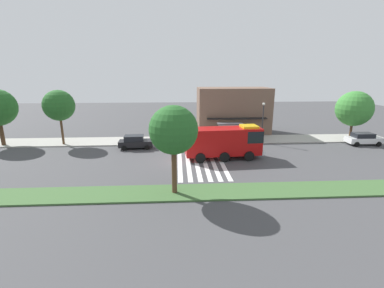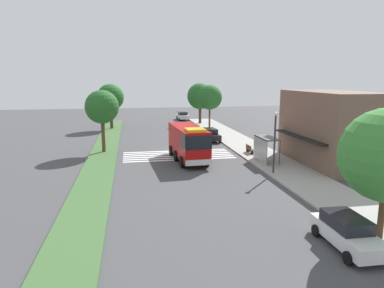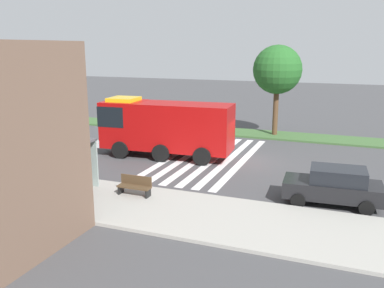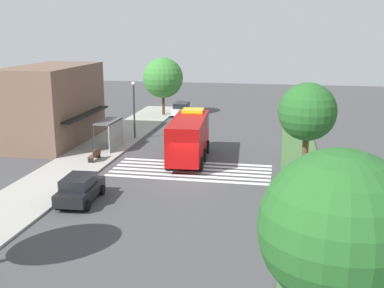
{
  "view_description": "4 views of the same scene",
  "coord_description": "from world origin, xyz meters",
  "px_view_note": "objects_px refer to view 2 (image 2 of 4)",
  "views": [
    {
      "loc": [
        -0.39,
        -27.71,
        9.36
      ],
      "look_at": [
        1.28,
        1.42,
        1.53
      ],
      "focal_mm": 24.9,
      "sensor_mm": 36.0,
      "label": 1
    },
    {
      "loc": [
        39.04,
        -5.07,
        8.4
      ],
      "look_at": [
        3.82,
        1.25,
        1.54
      ],
      "focal_mm": 32.45,
      "sensor_mm": 36.0,
      "label": 2
    },
    {
      "loc": [
        -6.12,
        23.96,
        6.92
      ],
      "look_at": [
        2.75,
        1.17,
        1.11
      ],
      "focal_mm": 38.45,
      "sensor_mm": 36.0,
      "label": 3
    },
    {
      "loc": [
        -31.65,
        -6.5,
        10.45
      ],
      "look_at": [
        3.17,
        0.12,
        1.79
      ],
      "focal_mm": 44.77,
      "sensor_mm": 36.0,
      "label": 4
    }
  ],
  "objects_px": {
    "parked_car_west": "(183,116)",
    "median_tree_west": "(102,107)",
    "street_lamp": "(275,137)",
    "sidewalk_tree_west": "(210,97)",
    "fire_truck": "(189,142)",
    "parked_car_east": "(347,232)",
    "median_tree_far_west": "(110,97)",
    "sidewalk_tree_far_west": "(200,96)",
    "bus_stop_shelter": "(264,144)",
    "bench_near_shelter": "(250,149)",
    "parked_car_mid": "(210,135)"
  },
  "relations": [
    {
      "from": "parked_car_west",
      "to": "median_tree_far_west",
      "type": "distance_m",
      "value": 17.83
    },
    {
      "from": "sidewalk_tree_far_west",
      "to": "bus_stop_shelter",
      "type": "bearing_deg",
      "value": 0.56
    },
    {
      "from": "sidewalk_tree_far_west",
      "to": "median_tree_west",
      "type": "relative_size",
      "value": 1.05
    },
    {
      "from": "fire_truck",
      "to": "bus_stop_shelter",
      "type": "xyz_separation_m",
      "value": [
        1.97,
        7.22,
        -0.15
      ]
    },
    {
      "from": "parked_car_mid",
      "to": "bench_near_shelter",
      "type": "relative_size",
      "value": 2.72
    },
    {
      "from": "parked_car_west",
      "to": "sidewalk_tree_far_west",
      "type": "distance_m",
      "value": 8.29
    },
    {
      "from": "fire_truck",
      "to": "street_lamp",
      "type": "height_order",
      "value": "street_lamp"
    },
    {
      "from": "bus_stop_shelter",
      "to": "fire_truck",
      "type": "bearing_deg",
      "value": -105.28
    },
    {
      "from": "fire_truck",
      "to": "street_lamp",
      "type": "relative_size",
      "value": 1.62
    },
    {
      "from": "sidewalk_tree_far_west",
      "to": "median_tree_far_west",
      "type": "xyz_separation_m",
      "value": [
        3.95,
        -15.74,
        0.16
      ]
    },
    {
      "from": "parked_car_west",
      "to": "sidewalk_tree_west",
      "type": "xyz_separation_m",
      "value": [
        14.53,
        2.2,
        4.43
      ]
    },
    {
      "from": "street_lamp",
      "to": "median_tree_west",
      "type": "xyz_separation_m",
      "value": [
        -11.85,
        -15.34,
        1.81
      ]
    },
    {
      "from": "parked_car_east",
      "to": "sidewalk_tree_far_west",
      "type": "relative_size",
      "value": 0.62
    },
    {
      "from": "bus_stop_shelter",
      "to": "parked_car_west",
      "type": "bearing_deg",
      "value": -176.15
    },
    {
      "from": "median_tree_west",
      "to": "median_tree_far_west",
      "type": "bearing_deg",
      "value": 180.0
    },
    {
      "from": "parked_car_mid",
      "to": "sidewalk_tree_far_west",
      "type": "height_order",
      "value": "sidewalk_tree_far_west"
    },
    {
      "from": "parked_car_mid",
      "to": "sidewalk_tree_far_west",
      "type": "distance_m",
      "value": 18.23
    },
    {
      "from": "fire_truck",
      "to": "parked_car_east",
      "type": "xyz_separation_m",
      "value": [
        19.49,
        4.73,
        -1.19
      ]
    },
    {
      "from": "parked_car_east",
      "to": "median_tree_far_west",
      "type": "bearing_deg",
      "value": -161.47
    },
    {
      "from": "parked_car_east",
      "to": "sidewalk_tree_west",
      "type": "bearing_deg",
      "value": 178.24
    },
    {
      "from": "street_lamp",
      "to": "sidewalk_tree_west",
      "type": "xyz_separation_m",
      "value": [
        -26.77,
        0.4,
        1.91
      ]
    },
    {
      "from": "parked_car_west",
      "to": "sidewalk_tree_west",
      "type": "bearing_deg",
      "value": 7.67
    },
    {
      "from": "fire_truck",
      "to": "sidewalk_tree_west",
      "type": "xyz_separation_m",
      "value": [
        -20.58,
        6.92,
        3.24
      ]
    },
    {
      "from": "parked_car_mid",
      "to": "median_tree_far_west",
      "type": "distance_m",
      "value": 19.71
    },
    {
      "from": "parked_car_mid",
      "to": "street_lamp",
      "type": "distance_m",
      "value": 17.18
    },
    {
      "from": "fire_truck",
      "to": "parked_car_mid",
      "type": "relative_size",
      "value": 2.01
    },
    {
      "from": "fire_truck",
      "to": "sidewalk_tree_far_west",
      "type": "distance_m",
      "value": 29.31
    },
    {
      "from": "fire_truck",
      "to": "median_tree_west",
      "type": "relative_size",
      "value": 1.26
    },
    {
      "from": "bus_stop_shelter",
      "to": "sidewalk_tree_west",
      "type": "xyz_separation_m",
      "value": [
        -22.55,
        -0.3,
        3.39
      ]
    },
    {
      "from": "parked_car_east",
      "to": "sidewalk_tree_far_west",
      "type": "height_order",
      "value": "sidewalk_tree_far_west"
    },
    {
      "from": "sidewalk_tree_west",
      "to": "median_tree_west",
      "type": "xyz_separation_m",
      "value": [
        14.91,
        -15.74,
        -0.1
      ]
    },
    {
      "from": "parked_car_west",
      "to": "parked_car_mid",
      "type": "distance_m",
      "value": 24.4
    },
    {
      "from": "sidewalk_tree_far_west",
      "to": "fire_truck",
      "type": "bearing_deg",
      "value": -13.74
    },
    {
      "from": "bus_stop_shelter",
      "to": "median_tree_west",
      "type": "relative_size",
      "value": 0.5
    },
    {
      "from": "street_lamp",
      "to": "sidewalk_tree_far_west",
      "type": "height_order",
      "value": "sidewalk_tree_far_west"
    },
    {
      "from": "parked_car_east",
      "to": "bus_stop_shelter",
      "type": "xyz_separation_m",
      "value": [
        -17.52,
        2.5,
        1.05
      ]
    },
    {
      "from": "parked_car_mid",
      "to": "parked_car_east",
      "type": "height_order",
      "value": "parked_car_mid"
    },
    {
      "from": "fire_truck",
      "to": "street_lamp",
      "type": "distance_m",
      "value": 9.09
    },
    {
      "from": "sidewalk_tree_west",
      "to": "bench_near_shelter",
      "type": "bearing_deg",
      "value": 1.0
    },
    {
      "from": "parked_car_west",
      "to": "bus_stop_shelter",
      "type": "relative_size",
      "value": 1.35
    },
    {
      "from": "parked_car_mid",
      "to": "bench_near_shelter",
      "type": "distance_m",
      "value": 9.05
    },
    {
      "from": "sidewalk_tree_west",
      "to": "median_tree_west",
      "type": "distance_m",
      "value": 21.68
    },
    {
      "from": "parked_car_west",
      "to": "median_tree_west",
      "type": "bearing_deg",
      "value": -25.63
    },
    {
      "from": "parked_car_west",
      "to": "parked_car_east",
      "type": "relative_size",
      "value": 1.05
    },
    {
      "from": "bus_stop_shelter",
      "to": "median_tree_far_west",
      "type": "relative_size",
      "value": 0.48
    },
    {
      "from": "street_lamp",
      "to": "sidewalk_tree_west",
      "type": "distance_m",
      "value": 26.84
    },
    {
      "from": "street_lamp",
      "to": "sidewalk_tree_far_west",
      "type": "distance_m",
      "value": 34.55
    },
    {
      "from": "bench_near_shelter",
      "to": "parked_car_west",
      "type": "bearing_deg",
      "value": -175.64
    },
    {
      "from": "bench_near_shelter",
      "to": "median_tree_far_west",
      "type": "distance_m",
      "value": 27.9
    },
    {
      "from": "fire_truck",
      "to": "bus_stop_shelter",
      "type": "height_order",
      "value": "fire_truck"
    }
  ]
}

